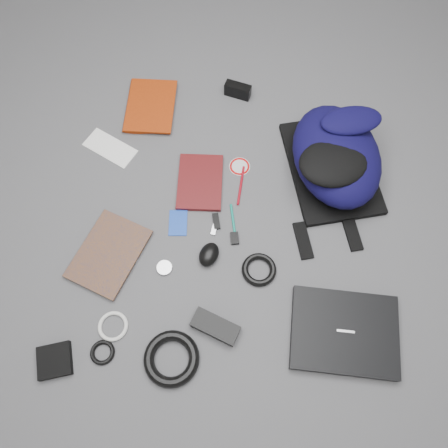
# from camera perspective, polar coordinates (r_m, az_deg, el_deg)

# --- Properties ---
(ground) EXTENTS (4.00, 4.00, 0.00)m
(ground) POSITION_cam_1_polar(r_m,az_deg,el_deg) (1.46, 0.00, -0.30)
(ground) COLOR #4F4F51
(ground) RESTS_ON ground
(backpack) EXTENTS (0.42, 0.52, 0.19)m
(backpack) POSITION_cam_1_polar(r_m,az_deg,el_deg) (1.53, 14.46, 8.67)
(backpack) COLOR black
(backpack) RESTS_ON ground
(laptop) EXTENTS (0.32, 0.25, 0.03)m
(laptop) POSITION_cam_1_polar(r_m,az_deg,el_deg) (1.40, 15.44, -13.45)
(laptop) COLOR black
(laptop) RESTS_ON ground
(textbook_red) EXTENTS (0.20, 0.25, 0.03)m
(textbook_red) POSITION_cam_1_polar(r_m,az_deg,el_deg) (1.74, -12.58, 14.90)
(textbook_red) COLOR maroon
(textbook_red) RESTS_ON ground
(comic_book) EXTENTS (0.26, 0.30, 0.02)m
(comic_book) POSITION_cam_1_polar(r_m,az_deg,el_deg) (1.50, -17.78, -2.29)
(comic_book) COLOR #AB5D0C
(comic_book) RESTS_ON ground
(envelope) EXTENTS (0.21, 0.16, 0.00)m
(envelope) POSITION_cam_1_polar(r_m,az_deg,el_deg) (1.66, -14.66, 9.60)
(envelope) COLOR white
(envelope) RESTS_ON ground
(dvd_case) EXTENTS (0.17, 0.23, 0.02)m
(dvd_case) POSITION_cam_1_polar(r_m,az_deg,el_deg) (1.53, -3.14, 5.49)
(dvd_case) COLOR #450D0E
(dvd_case) RESTS_ON ground
(compact_camera) EXTENTS (0.10, 0.06, 0.06)m
(compact_camera) POSITION_cam_1_polar(r_m,az_deg,el_deg) (1.73, 1.81, 17.06)
(compact_camera) COLOR black
(compact_camera) RESTS_ON ground
(sticker_disc) EXTENTS (0.08, 0.08, 0.00)m
(sticker_disc) POSITION_cam_1_polar(r_m,az_deg,el_deg) (1.57, 2.05, 7.51)
(sticker_disc) COLOR silver
(sticker_disc) RESTS_ON ground
(pen_teal) EXTENTS (0.04, 0.14, 0.01)m
(pen_teal) POSITION_cam_1_polar(r_m,az_deg,el_deg) (1.46, 1.26, 0.03)
(pen_teal) COLOR #0E836E
(pen_teal) RESTS_ON ground
(pen_red) EXTENTS (0.01, 0.15, 0.01)m
(pen_red) POSITION_cam_1_polar(r_m,az_deg,el_deg) (1.53, 2.21, 5.05)
(pen_red) COLOR maroon
(pen_red) RESTS_ON ground
(id_badge) EXTENTS (0.07, 0.10, 0.00)m
(id_badge) POSITION_cam_1_polar(r_m,az_deg,el_deg) (1.47, -6.02, 0.15)
(id_badge) COLOR #1844B9
(id_badge) RESTS_ON ground
(usb_black) EXTENTS (0.04, 0.06, 0.01)m
(usb_black) POSITION_cam_1_polar(r_m,az_deg,el_deg) (1.47, -1.02, 0.36)
(usb_black) COLOR black
(usb_black) RESTS_ON ground
(usb_silver) EXTENTS (0.02, 0.04, 0.01)m
(usb_silver) POSITION_cam_1_polar(r_m,az_deg,el_deg) (1.46, -1.31, -0.74)
(usb_silver) COLOR silver
(usb_silver) RESTS_ON ground
(key_fob) EXTENTS (0.03, 0.05, 0.01)m
(key_fob) POSITION_cam_1_polar(r_m,az_deg,el_deg) (1.44, 1.39, -1.88)
(key_fob) COLOR black
(key_fob) RESTS_ON ground
(mouse) EXTENTS (0.08, 0.10, 0.04)m
(mouse) POSITION_cam_1_polar(r_m,az_deg,el_deg) (1.41, -1.98, -4.00)
(mouse) COLOR black
(mouse) RESTS_ON ground
(headphone_left) EXTENTS (0.05, 0.05, 0.01)m
(headphone_left) POSITION_cam_1_polar(r_m,az_deg,el_deg) (1.45, -11.98, -4.30)
(headphone_left) COLOR silver
(headphone_left) RESTS_ON ground
(headphone_right) EXTENTS (0.05, 0.05, 0.01)m
(headphone_right) POSITION_cam_1_polar(r_m,az_deg,el_deg) (1.42, -7.78, -5.70)
(headphone_right) COLOR silver
(headphone_right) RESTS_ON ground
(cable_coil) EXTENTS (0.12, 0.12, 0.02)m
(cable_coil) POSITION_cam_1_polar(r_m,az_deg,el_deg) (1.41, 4.59, -5.95)
(cable_coil) COLOR black
(cable_coil) RESTS_ON ground
(power_brick) EXTENTS (0.16, 0.10, 0.04)m
(power_brick) POSITION_cam_1_polar(r_m,az_deg,el_deg) (1.35, -1.14, -13.25)
(power_brick) COLOR black
(power_brick) RESTS_ON ground
(power_cord_coil) EXTENTS (0.21, 0.21, 0.03)m
(power_cord_coil) POSITION_cam_1_polar(r_m,az_deg,el_deg) (1.35, -6.87, -17.05)
(power_cord_coil) COLOR black
(power_cord_coil) RESTS_ON ground
(pouch) EXTENTS (0.12, 0.12, 0.03)m
(pouch) POSITION_cam_1_polar(r_m,az_deg,el_deg) (1.43, -21.24, -16.30)
(pouch) COLOR black
(pouch) RESTS_ON ground
(earbud_coil) EXTENTS (0.08, 0.08, 0.01)m
(earbud_coil) POSITION_cam_1_polar(r_m,az_deg,el_deg) (1.40, -15.59, -15.85)
(earbud_coil) COLOR black
(earbud_coil) RESTS_ON ground
(white_cable_coil) EXTENTS (0.09, 0.09, 0.01)m
(white_cable_coil) POSITION_cam_1_polar(r_m,az_deg,el_deg) (1.41, -14.30, -12.81)
(white_cable_coil) COLOR silver
(white_cable_coil) RESTS_ON ground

